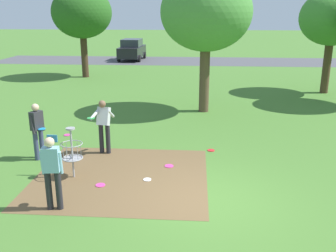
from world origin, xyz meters
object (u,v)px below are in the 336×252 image
at_px(player_foreground_watching, 37,128).
at_px(frisbee_near_basket, 67,135).
at_px(player_throwing, 52,169).
at_px(disc_golf_basket, 70,151).
at_px(tree_mid_center, 82,13).
at_px(player_waiting_left, 104,123).
at_px(frisbee_by_tee, 100,185).
at_px(frisbee_mid_grass, 211,150).
at_px(tree_near_right, 332,18).
at_px(frisbee_far_left, 169,166).
at_px(tree_near_left, 206,13).
at_px(frisbee_far_right, 147,180).
at_px(parked_car_leftmost, 132,50).

relative_size(player_foreground_watching, frisbee_near_basket, 6.69).
height_order(player_throwing, frisbee_near_basket, player_throwing).
xyz_separation_m(disc_golf_basket, tree_mid_center, (-4.11, 15.75, 3.37)).
height_order(player_waiting_left, frisbee_by_tee, player_waiting_left).
relative_size(disc_golf_basket, frisbee_mid_grass, 6.03).
bearing_deg(tree_mid_center, tree_near_right, -15.70).
bearing_deg(player_throwing, frisbee_far_left, 47.76).
distance_m(tree_near_left, tree_near_right, 7.94).
relative_size(disc_golf_basket, frisbee_far_left, 5.41).
bearing_deg(player_foreground_watching, frisbee_far_right, -20.36).
height_order(player_waiting_left, parked_car_leftmost, parked_car_leftmost).
xyz_separation_m(player_throwing, frisbee_far_left, (2.39, 2.63, -0.96)).
relative_size(frisbee_by_tee, frisbee_far_left, 0.97).
xyz_separation_m(frisbee_mid_grass, frisbee_far_left, (-1.25, -1.38, 0.00)).
distance_m(frisbee_far_left, parked_car_leftmost, 24.62).
bearing_deg(player_foreground_watching, tree_near_right, 42.18).
xyz_separation_m(player_foreground_watching, player_throwing, (1.54, -2.95, 0.00)).
height_order(frisbee_far_left, tree_near_left, tree_near_left).
height_order(player_waiting_left, frisbee_far_right, player_waiting_left).
distance_m(frisbee_far_right, tree_mid_center, 17.45).
height_order(disc_golf_basket, frisbee_by_tee, disc_golf_basket).
distance_m(disc_golf_basket, tree_near_right, 15.87).
bearing_deg(tree_near_left, player_throwing, -111.10).
bearing_deg(frisbee_far_right, frisbee_near_basket, 133.45).
bearing_deg(tree_near_left, frisbee_by_tee, -109.54).
xyz_separation_m(frisbee_far_left, tree_near_left, (1.08, 6.37, 4.20)).
height_order(frisbee_near_basket, parked_car_leftmost, parked_car_leftmost).
height_order(tree_near_right, parked_car_leftmost, tree_near_right).
distance_m(frisbee_near_basket, tree_mid_center, 13.24).
bearing_deg(disc_golf_basket, frisbee_far_left, 19.58).
relative_size(frisbee_by_tee, tree_near_left, 0.04).
bearing_deg(tree_mid_center, player_foreground_watching, -79.33).
height_order(frisbee_by_tee, frisbee_far_left, same).
distance_m(frisbee_near_basket, parked_car_leftmost, 21.56).
bearing_deg(tree_mid_center, frisbee_mid_grass, -59.52).
bearing_deg(frisbee_near_basket, frisbee_mid_grass, -13.17).
bearing_deg(tree_near_left, disc_golf_basket, -116.61).
xyz_separation_m(frisbee_far_right, tree_mid_center, (-6.16, 15.80, 4.12)).
xyz_separation_m(frisbee_by_tee, parked_car_leftmost, (-3.38, 25.47, 0.91)).
bearing_deg(player_foreground_watching, tree_mid_center, 100.67).
relative_size(disc_golf_basket, player_foreground_watching, 0.81).
relative_size(frisbee_near_basket, tree_near_right, 0.05).
relative_size(frisbee_near_basket, frisbee_by_tee, 1.02).
distance_m(player_waiting_left, frisbee_far_left, 2.48).
bearing_deg(frisbee_near_basket, tree_mid_center, 102.93).
relative_size(frisbee_far_right, tree_mid_center, 0.04).
bearing_deg(tree_near_left, frisbee_mid_grass, -88.05).
bearing_deg(frisbee_by_tee, tree_mid_center, 107.14).
bearing_deg(frisbee_far_left, frisbee_by_tee, -140.36).
xyz_separation_m(tree_mid_center, parked_car_leftmost, (1.62, 9.24, -3.20)).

